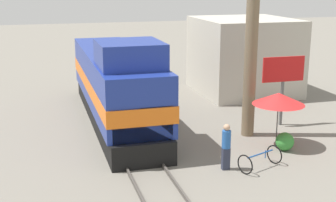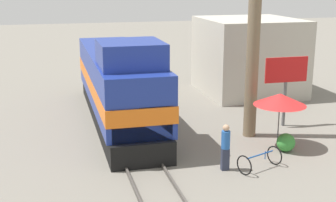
{
  "view_description": "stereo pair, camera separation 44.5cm",
  "coord_description": "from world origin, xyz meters",
  "px_view_note": "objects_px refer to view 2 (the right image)",
  "views": [
    {
      "loc": [
        -3.75,
        -18.63,
        7.18
      ],
      "look_at": [
        1.2,
        -1.19,
        2.41
      ],
      "focal_mm": 50.0,
      "sensor_mm": 36.0,
      "label": 1
    },
    {
      "loc": [
        -3.32,
        -18.75,
        7.18
      ],
      "look_at": [
        1.2,
        -1.19,
        2.41
      ],
      "focal_mm": 50.0,
      "sensor_mm": 36.0,
      "label": 2
    }
  ],
  "objects_px": {
    "bicycle": "(260,160)",
    "locomotive": "(119,86)",
    "utility_pole": "(253,39)",
    "billboard_sign": "(286,74)",
    "person_bystander": "(226,145)",
    "vendor_umbrella": "(280,99)"
  },
  "relations": [
    {
      "from": "bicycle",
      "to": "person_bystander",
      "type": "bearing_deg",
      "value": 54.78
    },
    {
      "from": "utility_pole",
      "to": "bicycle",
      "type": "height_order",
      "value": "utility_pole"
    },
    {
      "from": "locomotive",
      "to": "bicycle",
      "type": "relative_size",
      "value": 6.99
    },
    {
      "from": "billboard_sign",
      "to": "person_bystander",
      "type": "distance_m",
      "value": 6.87
    },
    {
      "from": "utility_pole",
      "to": "billboard_sign",
      "type": "distance_m",
      "value": 3.13
    },
    {
      "from": "person_bystander",
      "to": "billboard_sign",
      "type": "bearing_deg",
      "value": 43.02
    },
    {
      "from": "locomotive",
      "to": "bicycle",
      "type": "bearing_deg",
      "value": -59.65
    },
    {
      "from": "utility_pole",
      "to": "locomotive",
      "type": "bearing_deg",
      "value": 147.88
    },
    {
      "from": "locomotive",
      "to": "vendor_umbrella",
      "type": "distance_m",
      "value": 8.09
    },
    {
      "from": "locomotive",
      "to": "billboard_sign",
      "type": "distance_m",
      "value": 8.3
    },
    {
      "from": "vendor_umbrella",
      "to": "billboard_sign",
      "type": "relative_size",
      "value": 0.69
    },
    {
      "from": "utility_pole",
      "to": "bicycle",
      "type": "bearing_deg",
      "value": -108.39
    },
    {
      "from": "vendor_umbrella",
      "to": "billboard_sign",
      "type": "height_order",
      "value": "billboard_sign"
    },
    {
      "from": "locomotive",
      "to": "person_bystander",
      "type": "bearing_deg",
      "value": -66.97
    },
    {
      "from": "billboard_sign",
      "to": "person_bystander",
      "type": "bearing_deg",
      "value": -136.98
    },
    {
      "from": "person_bystander",
      "to": "bicycle",
      "type": "xyz_separation_m",
      "value": [
        1.31,
        -0.3,
        -0.61
      ]
    },
    {
      "from": "person_bystander",
      "to": "bicycle",
      "type": "distance_m",
      "value": 1.48
    },
    {
      "from": "vendor_umbrella",
      "to": "person_bystander",
      "type": "xyz_separation_m",
      "value": [
        -3.16,
        -1.82,
        -1.15
      ]
    },
    {
      "from": "locomotive",
      "to": "billboard_sign",
      "type": "bearing_deg",
      "value": -17.66
    },
    {
      "from": "bicycle",
      "to": "locomotive",
      "type": "bearing_deg",
      "value": 8.21
    },
    {
      "from": "vendor_umbrella",
      "to": "utility_pole",
      "type": "bearing_deg",
      "value": 108.06
    },
    {
      "from": "bicycle",
      "to": "utility_pole",
      "type": "bearing_deg",
      "value": -40.53
    }
  ]
}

